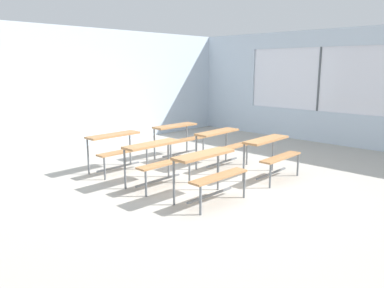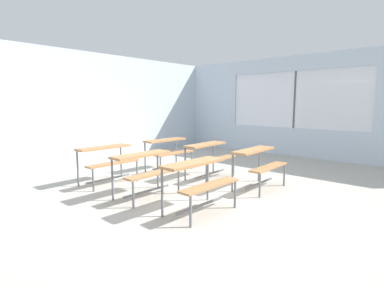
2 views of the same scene
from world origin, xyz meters
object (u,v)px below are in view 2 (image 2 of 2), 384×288
(desk_bench_r0c0, at_px, (199,175))
(desk_bench_r1c0, at_px, (145,164))
(desk_bench_r0c1, at_px, (259,159))
(desk_bench_r2c0, at_px, (107,156))
(desk_bench_r2c1, at_px, (168,147))
(desk_bench_r1c1, at_px, (209,152))

(desk_bench_r0c0, bearing_deg, desk_bench_r1c0, 93.66)
(desk_bench_r0c1, height_order, desk_bench_r2c0, same)
(desk_bench_r0c0, bearing_deg, desk_bench_r2c1, 56.46)
(desk_bench_r1c0, height_order, desk_bench_r2c0, same)
(desk_bench_r2c0, bearing_deg, desk_bench_r1c1, -37.01)
(desk_bench_r0c0, xyz_separation_m, desk_bench_r1c0, (-0.06, 1.16, 0.00))
(desk_bench_r1c1, xyz_separation_m, desk_bench_r2c0, (-1.70, 1.25, 0.00))
(desk_bench_r0c1, xyz_separation_m, desk_bench_r1c0, (-1.74, 1.18, 0.00))
(desk_bench_r0c0, relative_size, desk_bench_r2c0, 1.00)
(desk_bench_r1c1, height_order, desk_bench_r2c0, same)
(desk_bench_r0c1, distance_m, desk_bench_r2c1, 2.40)
(desk_bench_r1c1, relative_size, desk_bench_r2c0, 1.02)
(desk_bench_r1c1, bearing_deg, desk_bench_r0c1, -92.03)
(desk_bench_r1c0, relative_size, desk_bench_r1c1, 0.98)
(desk_bench_r0c0, relative_size, desk_bench_r0c1, 0.99)
(desk_bench_r0c0, xyz_separation_m, desk_bench_r2c0, (-0.03, 2.40, 0.00))
(desk_bench_r0c1, distance_m, desk_bench_r1c1, 1.18)
(desk_bench_r1c1, relative_size, desk_bench_r2c1, 1.01)
(desk_bench_r0c1, xyz_separation_m, desk_bench_r2c0, (-1.71, 2.42, 0.00))
(desk_bench_r2c0, xyz_separation_m, desk_bench_r2c1, (1.64, -0.03, 0.00))
(desk_bench_r0c1, bearing_deg, desk_bench_r0c0, 177.45)
(desk_bench_r0c0, distance_m, desk_bench_r2c0, 2.40)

